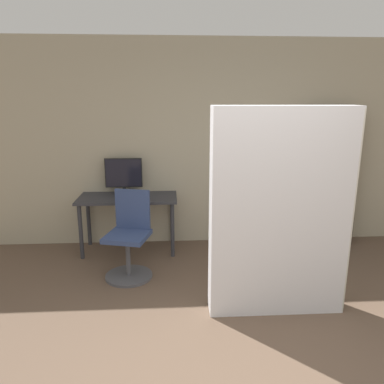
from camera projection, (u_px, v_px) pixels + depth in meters
The scene contains 6 objects.
wall_back at pixel (206, 144), 4.98m from camera, with size 8.00×0.06×2.70m.
desk at pixel (128, 205), 4.78m from camera, with size 1.24×0.59×0.72m.
monitor at pixel (124, 176), 4.85m from camera, with size 0.48×0.24×0.47m.
office_chair at pixel (129, 242), 4.13m from camera, with size 0.54×0.54×0.96m.
bookshelf at pixel (321, 183), 5.05m from camera, with size 0.67×0.30×1.78m.
mattress_near at pixel (280, 214), 3.31m from camera, with size 1.24×0.27×1.88m.
Camera 1 is at (-0.49, -1.83, 1.93)m, focal length 35.00 mm.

